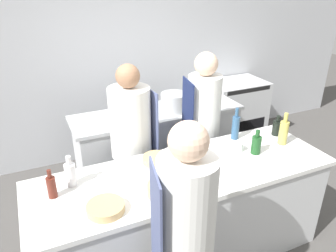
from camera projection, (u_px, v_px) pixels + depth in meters
The scene contains 18 objects.
wall_back at pixel (110, 54), 4.18m from camera, with size 8.00×0.06×2.80m.
prep_counter at pixel (185, 214), 2.83m from camera, with size 2.50×0.80×0.89m.
pass_counter at pixel (159, 145), 3.96m from camera, with size 1.99×0.61×0.89m.
oven_range at pixel (234, 110), 4.95m from camera, with size 0.85×0.60×0.90m.
chef_at_stove at pixel (132, 148), 3.14m from camera, with size 0.41×0.39×1.64m.
chef_at_pass_far at pixel (202, 131), 3.42m from camera, with size 0.37×0.36×1.67m.
bottle_olive_oil at pixel (52, 186), 2.30m from camera, with size 0.06×0.06×0.22m.
bottle_vinegar at pixel (70, 174), 2.42m from camera, with size 0.08×0.08×0.25m.
bottle_wine at pixel (236, 127), 3.10m from camera, with size 0.07×0.07×0.31m.
bottle_cooking_oil at pixel (284, 132), 3.00m from camera, with size 0.08×0.08×0.31m.
bottle_sauce at pixel (277, 127), 3.19m from camera, with size 0.09×0.09×0.20m.
bottle_water at pixel (256, 144), 2.86m from camera, with size 0.08×0.08×0.22m.
bowl_mixing_large at pixel (156, 159), 2.75m from camera, with size 0.23×0.23×0.05m.
bowl_prep_small at pixel (106, 208), 2.18m from camera, with size 0.26×0.26×0.05m.
bowl_ceramic_blue at pixel (166, 189), 2.34m from camera, with size 0.27×0.27×0.08m.
bowl_wooden_salad at pixel (186, 168), 2.60m from camera, with size 0.25×0.25×0.09m.
cup at pixel (238, 147), 2.92m from camera, with size 0.09×0.09×0.09m.
stockpot at pixel (174, 102), 3.73m from camera, with size 0.30×0.30×0.21m.
Camera 1 is at (-1.06, -1.97, 2.34)m, focal length 35.00 mm.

